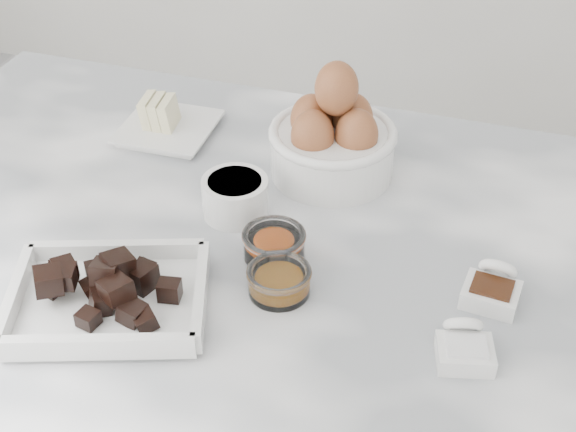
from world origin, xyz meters
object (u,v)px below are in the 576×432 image
(butter_plate, at_px, (167,122))
(salt_spoon, at_px, (464,346))
(sugar_ramekin, at_px, (235,195))
(honey_bowl, at_px, (279,280))
(zest_bowl, at_px, (274,243))
(vanilla_spoon, at_px, (493,288))
(egg_bowl, at_px, (333,139))
(chocolate_dish, at_px, (108,294))

(butter_plate, relative_size, salt_spoon, 1.68)
(sugar_ramekin, bearing_deg, honey_bowl, -51.19)
(butter_plate, distance_m, salt_spoon, 0.59)
(butter_plate, height_order, zest_bowl, butter_plate)
(salt_spoon, bearing_deg, sugar_ramekin, 153.04)
(zest_bowl, relative_size, vanilla_spoon, 0.99)
(sugar_ramekin, height_order, salt_spoon, sugar_ramekin)
(egg_bowl, relative_size, salt_spoon, 2.16)
(honey_bowl, bearing_deg, chocolate_dish, -153.34)
(butter_plate, distance_m, vanilla_spoon, 0.55)
(vanilla_spoon, relative_size, salt_spoon, 0.98)
(chocolate_dish, relative_size, salt_spoon, 3.19)
(butter_plate, height_order, egg_bowl, egg_bowl)
(chocolate_dish, distance_m, egg_bowl, 0.38)
(honey_bowl, bearing_deg, vanilla_spoon, 15.21)
(vanilla_spoon, height_order, salt_spoon, vanilla_spoon)
(vanilla_spoon, bearing_deg, zest_bowl, -179.15)
(sugar_ramekin, distance_m, zest_bowl, 0.10)
(butter_plate, xyz_separation_m, sugar_ramekin, (0.17, -0.16, 0.01))
(egg_bowl, bearing_deg, butter_plate, 174.40)
(butter_plate, xyz_separation_m, honey_bowl, (0.27, -0.28, -0.00))
(chocolate_dish, height_order, zest_bowl, chocolate_dish)
(egg_bowl, distance_m, vanilla_spoon, 0.31)
(honey_bowl, bearing_deg, sugar_ramekin, 128.81)
(butter_plate, height_order, sugar_ramekin, butter_plate)
(chocolate_dish, xyz_separation_m, salt_spoon, (0.39, 0.05, -0.01))
(salt_spoon, bearing_deg, honey_bowl, 170.60)
(chocolate_dish, bearing_deg, vanilla_spoon, 20.27)
(butter_plate, relative_size, sugar_ramekin, 1.60)
(egg_bowl, height_order, zest_bowl, egg_bowl)
(chocolate_dish, distance_m, honey_bowl, 0.19)
(butter_plate, distance_m, egg_bowl, 0.27)
(egg_bowl, bearing_deg, vanilla_spoon, -38.39)
(zest_bowl, height_order, vanilla_spoon, vanilla_spoon)
(sugar_ramekin, bearing_deg, chocolate_dish, -108.48)
(salt_spoon, bearing_deg, egg_bowl, 127.57)
(honey_bowl, relative_size, salt_spoon, 0.93)
(butter_plate, relative_size, zest_bowl, 1.74)
(salt_spoon, bearing_deg, chocolate_dish, -172.60)
(butter_plate, relative_size, vanilla_spoon, 1.72)
(sugar_ramekin, xyz_separation_m, zest_bowl, (0.08, -0.07, -0.01))
(salt_spoon, bearing_deg, zest_bowl, 158.50)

